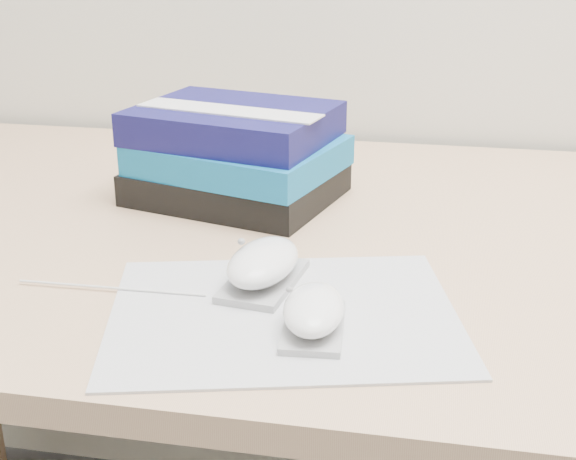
% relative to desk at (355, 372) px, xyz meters
% --- Properties ---
extents(desk, '(1.60, 0.80, 0.73)m').
position_rel_desk_xyz_m(desk, '(0.00, 0.00, 0.00)').
color(desk, tan).
rests_on(desk, ground).
extents(mousepad, '(0.38, 0.32, 0.00)m').
position_rel_desk_xyz_m(mousepad, '(-0.04, -0.29, 0.24)').
color(mousepad, '#93959B').
rests_on(mousepad, desk).
extents(mouse_rear, '(0.08, 0.12, 0.05)m').
position_rel_desk_xyz_m(mouse_rear, '(-0.07, -0.24, 0.26)').
color(mouse_rear, '#98979A').
rests_on(mouse_rear, mousepad).
extents(mouse_front, '(0.06, 0.10, 0.04)m').
position_rel_desk_xyz_m(mouse_front, '(-0.01, -0.32, 0.26)').
color(mouse_front, '#9B9B9D').
rests_on(mouse_front, mousepad).
extents(usb_cable, '(0.20, 0.01, 0.00)m').
position_rel_desk_xyz_m(usb_cable, '(-0.22, -0.28, 0.24)').
color(usb_cable, silver).
rests_on(usb_cable, mousepad).
extents(book_stack, '(0.29, 0.26, 0.12)m').
position_rel_desk_xyz_m(book_stack, '(-0.17, 0.02, 0.29)').
color(book_stack, black).
rests_on(book_stack, desk).
extents(pouch, '(0.13, 0.11, 0.11)m').
position_rel_desk_xyz_m(pouch, '(-0.17, 0.06, 0.29)').
color(pouch, black).
rests_on(pouch, desk).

